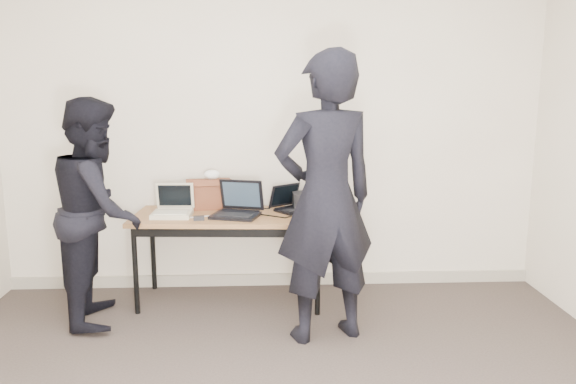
{
  "coord_description": "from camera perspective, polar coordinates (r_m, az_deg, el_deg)",
  "views": [
    {
      "loc": [
        -0.08,
        -2.44,
        1.73
      ],
      "look_at": [
        0.1,
        1.6,
        0.95
      ],
      "focal_mm": 35.0,
      "sensor_mm": 36.0,
      "label": 1
    }
  ],
  "objects": [
    {
      "name": "room",
      "position": [
        2.47,
        -0.63,
        2.03
      ],
      "size": [
        4.6,
        4.6,
        2.8
      ],
      "color": "#3D332E",
      "rests_on": "ground"
    },
    {
      "name": "equipment_box",
      "position": [
        4.62,
        1.98,
        -0.87
      ],
      "size": [
        0.24,
        0.21,
        0.14
      ],
      "primitive_type": "cube",
      "rotation": [
        0.0,
        0.0,
        0.05
      ],
      "color": "black",
      "rests_on": "desk"
    },
    {
      "name": "leather_satchel",
      "position": [
        4.65,
        -8.05,
        -0.15
      ],
      "size": [
        0.38,
        0.23,
        0.25
      ],
      "rotation": [
        0.0,
        0.0,
        0.16
      ],
      "color": "#5F2D19",
      "rests_on": "desk"
    },
    {
      "name": "power_brick",
      "position": [
        4.29,
        -9.04,
        -2.64
      ],
      "size": [
        0.09,
        0.06,
        0.03
      ],
      "primitive_type": "cube",
      "rotation": [
        0.0,
        0.0,
        0.12
      ],
      "color": "black",
      "rests_on": "desk"
    },
    {
      "name": "laptop_right",
      "position": [
        4.57,
        0.31,
        -1.27
      ],
      "size": [
        0.39,
        0.39,
        0.21
      ],
      "rotation": [
        0.0,
        0.0,
        0.65
      ],
      "color": "black",
      "rests_on": "desk"
    },
    {
      "name": "person_observer",
      "position": [
        4.33,
        -18.76,
        -1.8
      ],
      "size": [
        0.73,
        0.88,
        1.64
      ],
      "primitive_type": "imported",
      "rotation": [
        0.0,
        0.0,
        1.72
      ],
      "color": "black",
      "rests_on": "ground"
    },
    {
      "name": "cables",
      "position": [
        4.43,
        -5.4,
        -2.27
      ],
      "size": [
        1.15,
        0.41,
        0.01
      ],
      "rotation": [
        0.0,
        0.0,
        -0.12
      ],
      "color": "black",
      "rests_on": "desk"
    },
    {
      "name": "baseboard",
      "position": [
        4.97,
        -1.5,
        -8.86
      ],
      "size": [
        4.5,
        0.03,
        0.1
      ],
      "primitive_type": "cube",
      "color": "#A39987",
      "rests_on": "ground"
    },
    {
      "name": "person_typist",
      "position": [
        3.75,
        3.82,
        -0.7
      ],
      "size": [
        0.82,
        0.66,
        1.96
      ],
      "primitive_type": "imported",
      "rotation": [
        0.0,
        0.0,
        3.45
      ],
      "color": "black",
      "rests_on": "ground"
    },
    {
      "name": "tissue",
      "position": [
        4.62,
        -7.73,
        1.77
      ],
      "size": [
        0.13,
        0.1,
        0.08
      ],
      "primitive_type": "ellipsoid",
      "rotation": [
        0.0,
        0.0,
        0.02
      ],
      "color": "white",
      "rests_on": "leather_satchel"
    },
    {
      "name": "laptop_beige",
      "position": [
        4.48,
        -11.62,
        -1.74
      ],
      "size": [
        0.31,
        0.3,
        0.24
      ],
      "rotation": [
        0.0,
        0.0,
        -0.04
      ],
      "color": "#BFB699",
      "rests_on": "desk"
    },
    {
      "name": "laptop_center",
      "position": [
        4.4,
        -5.14,
        -1.61
      ],
      "size": [
        0.43,
        0.42,
        0.27
      ],
      "rotation": [
        0.0,
        0.0,
        -0.29
      ],
      "color": "black",
      "rests_on": "desk"
    },
    {
      "name": "desk",
      "position": [
        4.45,
        -5.96,
        -3.05
      ],
      "size": [
        1.54,
        0.74,
        0.72
      ],
      "rotation": [
        0.0,
        0.0,
        -0.06
      ],
      "color": "brown",
      "rests_on": "ground"
    }
  ]
}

